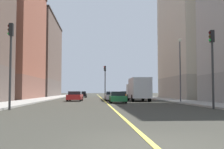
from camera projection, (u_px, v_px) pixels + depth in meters
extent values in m
plane|color=#35342C|center=(152.00, 144.00, 6.90)|extent=(400.00, 400.00, 0.00)
cube|color=#9E9B93|center=(148.00, 97.00, 56.34)|extent=(3.64, 168.00, 0.15)
cube|color=#9E9B93|center=(53.00, 98.00, 55.09)|extent=(3.64, 168.00, 0.15)
cube|color=#E5D14C|center=(101.00, 98.00, 55.71)|extent=(0.16, 154.00, 0.01)
cube|color=#9D9688|center=(204.00, 88.00, 47.46)|extent=(11.76, 17.17, 3.75)
cube|color=#BCB29E|center=(202.00, 23.00, 48.14)|extent=(11.76, 17.17, 18.73)
cube|color=brown|center=(1.00, 88.00, 47.52)|extent=(11.76, 18.58, 3.76)
cube|color=#93513D|center=(3.00, 30.00, 48.13)|extent=(11.76, 18.58, 16.34)
cube|color=brown|center=(33.00, 88.00, 72.13)|extent=(11.76, 25.56, 4.19)
cube|color=brown|center=(33.00, 50.00, 72.73)|extent=(11.76, 25.56, 15.64)
cube|color=#2B221D|center=(34.00, 20.00, 73.22)|extent=(12.06, 25.86, 0.40)
cylinder|color=#2D2D2D|center=(213.00, 75.00, 20.60)|extent=(0.16, 0.16, 4.97)
cube|color=black|center=(212.00, 36.00, 20.78)|extent=(0.28, 0.32, 0.90)
sphere|color=#320404|center=(210.00, 33.00, 20.78)|extent=(0.20, 0.20, 0.20)
sphere|color=#352204|center=(210.00, 36.00, 20.77)|extent=(0.20, 0.20, 0.20)
sphere|color=green|center=(210.00, 40.00, 20.75)|extent=(0.20, 0.20, 0.20)
cylinder|color=#2D2D2D|center=(10.00, 73.00, 19.65)|extent=(0.16, 0.16, 5.26)
cube|color=black|center=(11.00, 30.00, 19.83)|extent=(0.28, 0.32, 0.90)
sphere|color=#320404|center=(9.00, 26.00, 19.84)|extent=(0.20, 0.20, 0.20)
sphere|color=#352204|center=(9.00, 30.00, 19.82)|extent=(0.20, 0.20, 0.20)
sphere|color=green|center=(9.00, 34.00, 19.80)|extent=(0.20, 0.20, 0.20)
cylinder|color=#2D2D2D|center=(105.00, 85.00, 48.52)|extent=(0.16, 0.16, 4.86)
cube|color=black|center=(105.00, 68.00, 48.69)|extent=(0.28, 0.32, 0.90)
sphere|color=red|center=(104.00, 67.00, 48.70)|extent=(0.20, 0.20, 0.20)
sphere|color=#352204|center=(104.00, 69.00, 48.68)|extent=(0.20, 0.20, 0.20)
sphere|color=black|center=(104.00, 70.00, 48.67)|extent=(0.20, 0.20, 0.20)
cylinder|color=#4C4C51|center=(180.00, 71.00, 31.61)|extent=(0.14, 0.14, 6.86)
sphere|color=#EAEACC|center=(180.00, 40.00, 31.83)|extent=(0.36, 0.36, 0.36)
cube|color=silver|center=(112.00, 97.00, 39.10)|extent=(1.81, 4.35, 0.64)
cube|color=black|center=(112.00, 93.00, 39.24)|extent=(1.59, 2.16, 0.43)
cylinder|color=black|center=(106.00, 98.00, 40.37)|extent=(0.22, 0.64, 0.64)
cylinder|color=black|center=(117.00, 98.00, 40.48)|extent=(0.22, 0.64, 0.64)
cylinder|color=black|center=(106.00, 99.00, 37.69)|extent=(0.22, 0.64, 0.64)
cylinder|color=black|center=(118.00, 99.00, 37.79)|extent=(0.22, 0.64, 0.64)
cube|color=orange|center=(125.00, 96.00, 52.39)|extent=(1.93, 4.01, 0.60)
cube|color=black|center=(125.00, 93.00, 52.37)|extent=(1.66, 1.82, 0.50)
cylinder|color=black|center=(120.00, 96.00, 53.52)|extent=(0.24, 0.65, 0.64)
cylinder|color=black|center=(129.00, 96.00, 53.67)|extent=(0.24, 0.65, 0.64)
cylinder|color=black|center=(122.00, 97.00, 51.08)|extent=(0.24, 0.65, 0.64)
cylinder|color=black|center=(131.00, 97.00, 51.23)|extent=(0.24, 0.65, 0.64)
cube|color=red|center=(75.00, 97.00, 37.45)|extent=(2.01, 4.60, 0.66)
cube|color=black|center=(75.00, 93.00, 37.63)|extent=(1.71, 2.40, 0.43)
cylinder|color=black|center=(70.00, 98.00, 38.82)|extent=(0.24, 0.65, 0.64)
cylinder|color=black|center=(82.00, 98.00, 38.87)|extent=(0.24, 0.65, 0.64)
cylinder|color=black|center=(67.00, 99.00, 36.01)|extent=(0.24, 0.65, 0.64)
cylinder|color=black|center=(80.00, 99.00, 36.06)|extent=(0.24, 0.65, 0.64)
cube|color=black|center=(82.00, 95.00, 58.31)|extent=(1.88, 4.53, 0.57)
cube|color=black|center=(82.00, 93.00, 58.42)|extent=(1.64, 1.95, 0.51)
cylinder|color=black|center=(78.00, 96.00, 59.64)|extent=(0.22, 0.64, 0.64)
cylinder|color=black|center=(86.00, 96.00, 59.74)|extent=(0.22, 0.64, 0.64)
cylinder|color=black|center=(78.00, 96.00, 56.85)|extent=(0.22, 0.64, 0.64)
cylinder|color=black|center=(86.00, 96.00, 56.95)|extent=(0.22, 0.64, 0.64)
cube|color=#1E6B38|center=(118.00, 98.00, 31.35)|extent=(1.79, 3.96, 0.58)
cube|color=black|center=(118.00, 94.00, 31.47)|extent=(1.56, 1.74, 0.49)
cylinder|color=black|center=(110.00, 100.00, 32.51)|extent=(0.22, 0.64, 0.64)
cylinder|color=black|center=(124.00, 100.00, 32.61)|extent=(0.22, 0.64, 0.64)
cylinder|color=black|center=(111.00, 100.00, 30.07)|extent=(0.22, 0.64, 0.64)
cylinder|color=black|center=(126.00, 100.00, 30.17)|extent=(0.22, 0.64, 0.64)
cube|color=beige|center=(135.00, 91.00, 39.91)|extent=(2.32, 2.08, 1.97)
cube|color=silver|center=(140.00, 88.00, 36.00)|extent=(2.32, 4.91, 2.58)
cylinder|color=black|center=(128.00, 97.00, 39.41)|extent=(0.30, 0.90, 0.90)
cylinder|color=black|center=(143.00, 97.00, 39.55)|extent=(0.30, 0.90, 0.90)
cylinder|color=black|center=(133.00, 98.00, 34.82)|extent=(0.30, 0.90, 0.90)
cylinder|color=black|center=(149.00, 98.00, 34.95)|extent=(0.30, 0.90, 0.90)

